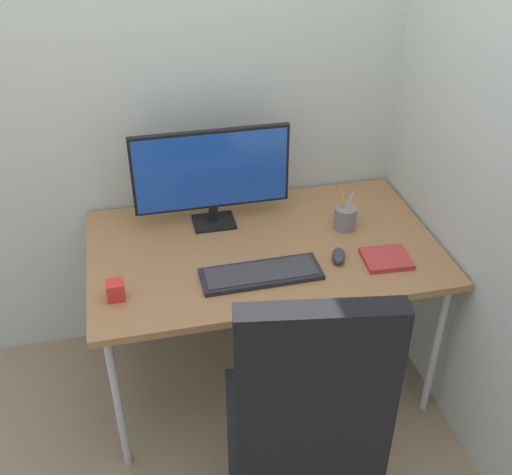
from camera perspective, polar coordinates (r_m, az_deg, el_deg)
ground_plane at (r=2.96m, az=0.59°, el=-12.09°), size 8.00×8.00×0.00m
wall_back at (r=2.61m, az=-1.62°, el=17.59°), size 2.92×0.04×2.80m
wall_side_right at (r=2.27m, az=20.69°, el=13.07°), size 0.04×2.37×2.80m
desk at (r=2.53m, az=0.67°, el=-1.48°), size 1.38×0.84×0.71m
office_chair at (r=1.97m, az=4.28°, el=-17.24°), size 0.64×0.66×1.20m
monitor at (r=2.54m, az=-4.08°, el=5.91°), size 0.64×0.14×0.42m
keyboard at (r=2.33m, az=0.47°, el=-3.32°), size 0.45×0.16×0.02m
mouse at (r=2.43m, az=7.52°, el=-1.66°), size 0.08×0.11×0.04m
pen_holder at (r=2.61m, az=8.12°, el=1.82°), size 0.09×0.09×0.18m
notebook at (r=2.46m, az=11.78°, el=-1.89°), size 0.19×0.17×0.02m
desk_clamp_accessory at (r=2.27m, az=-12.66°, el=-4.70°), size 0.06×0.06×0.07m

